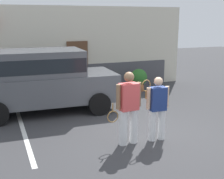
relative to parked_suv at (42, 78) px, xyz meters
The scene contains 7 objects.
ground_plane 4.05m from the parked_suv, 55.65° to the right, with size 40.00×40.00×0.00m, color #38383A.
parking_stripe_0 2.21m from the parked_suv, 115.64° to the right, with size 0.12×4.40×0.01m, color silver.
house_frontage 3.56m from the parked_suv, 51.61° to the left, with size 9.51×0.40×3.54m.
parked_suv is the anchor object (origin of this frame).
tennis_player_man 3.77m from the parked_suv, 66.28° to the right, with size 0.93×0.32×1.81m.
tennis_player_woman 4.18m from the parked_suv, 56.79° to the right, with size 0.75×0.27×1.64m.
potted_plant_by_porch 4.57m from the parked_suv, 19.00° to the left, with size 0.72×0.72×0.95m.
Camera 1 is at (-3.63, -6.53, 3.03)m, focal length 48.06 mm.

